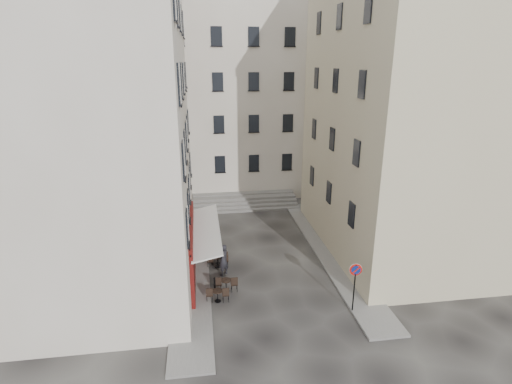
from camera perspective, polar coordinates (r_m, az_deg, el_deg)
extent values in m
plane|color=black|center=(23.81, 2.03, -12.39)|extent=(90.00, 90.00, 0.00)
cube|color=slate|center=(27.01, -9.06, -8.56)|extent=(2.00, 22.00, 0.12)
cube|color=slate|center=(27.38, 10.31, -8.24)|extent=(2.00, 18.00, 0.12)
cube|color=#BDB1A1|center=(24.22, -24.92, 11.55)|extent=(12.00, 16.00, 20.00)
cube|color=tan|center=(27.80, 23.06, 10.35)|extent=(12.00, 14.00, 18.00)
cube|color=#BDB1A1|center=(39.38, -4.33, 13.60)|extent=(18.00, 10.00, 18.00)
cube|color=#4D0B0D|center=(23.57, -9.11, -8.13)|extent=(0.25, 7.00, 3.50)
cube|color=black|center=(23.72, -8.97, -8.89)|extent=(0.06, 3.85, 2.00)
cube|color=silver|center=(23.06, -7.21, -5.37)|extent=(1.58, 7.30, 0.41)
cube|color=slate|center=(34.44, -1.47, -2.23)|extent=(9.00, 1.80, 0.20)
cube|color=slate|center=(34.79, -1.56, -1.67)|extent=(9.00, 1.80, 0.20)
cube|color=slate|center=(35.15, -1.65, -1.12)|extent=(9.00, 1.80, 0.20)
cube|color=slate|center=(35.50, -1.74, -0.58)|extent=(9.00, 1.80, 0.20)
cylinder|color=black|center=(22.43, -5.91, -13.23)|extent=(0.10, 0.10, 0.90)
sphere|color=black|center=(22.19, -5.95, -12.19)|extent=(0.12, 0.12, 0.12)
cylinder|color=black|center=(25.49, -6.28, -9.15)|extent=(0.10, 0.10, 0.90)
sphere|color=black|center=(25.28, -6.31, -8.21)|extent=(0.12, 0.12, 0.12)
cylinder|color=black|center=(28.64, -6.56, -5.96)|extent=(0.10, 0.10, 0.90)
sphere|color=black|center=(28.46, -6.59, -5.10)|extent=(0.12, 0.12, 0.12)
cylinder|color=black|center=(20.96, 13.84, -13.29)|extent=(0.07, 0.07, 2.68)
cylinder|color=#B0150B|center=(20.43, 14.07, -10.72)|extent=(0.62, 0.10, 0.62)
cylinder|color=navy|center=(20.41, 14.10, -10.76)|extent=(0.45, 0.09, 0.45)
cube|color=#B0150B|center=(20.39, 14.12, -10.79)|extent=(0.36, 0.07, 0.36)
cylinder|color=black|center=(21.91, -5.48, -15.23)|extent=(0.34, 0.34, 0.02)
cylinder|color=black|center=(21.74, -5.50, -14.55)|extent=(0.05, 0.05, 0.66)
cylinder|color=black|center=(21.58, -5.53, -13.87)|extent=(0.57, 0.57, 0.04)
cube|color=black|center=(21.74, -4.35, -14.38)|extent=(0.36, 0.36, 0.85)
cube|color=black|center=(21.79, -6.67, -14.37)|extent=(0.36, 0.36, 0.85)
cylinder|color=black|center=(22.73, -4.27, -13.85)|extent=(0.36, 0.36, 0.02)
cylinder|color=black|center=(22.56, -4.29, -13.15)|extent=(0.05, 0.05, 0.69)
cylinder|color=black|center=(22.39, -4.31, -12.46)|extent=(0.59, 0.59, 0.04)
cube|color=black|center=(22.56, -3.14, -12.97)|extent=(0.38, 0.38, 0.89)
cube|color=black|center=(22.60, -5.46, -12.97)|extent=(0.38, 0.38, 0.89)
cylinder|color=black|center=(25.11, -5.47, -10.55)|extent=(0.36, 0.36, 0.02)
cylinder|color=black|center=(24.95, -5.49, -9.88)|extent=(0.05, 0.05, 0.70)
cylinder|color=black|center=(24.80, -5.52, -9.22)|extent=(0.60, 0.60, 0.04)
cube|color=black|center=(24.95, -4.44, -9.72)|extent=(0.38, 0.38, 0.91)
cube|color=black|center=(25.01, -6.56, -9.72)|extent=(0.38, 0.38, 0.91)
cylinder|color=black|center=(25.49, -5.44, -10.09)|extent=(0.35, 0.35, 0.02)
cylinder|color=black|center=(25.34, -5.46, -9.46)|extent=(0.05, 0.05, 0.67)
cylinder|color=black|center=(25.20, -5.48, -8.83)|extent=(0.58, 0.58, 0.04)
cube|color=black|center=(25.34, -4.47, -9.31)|extent=(0.37, 0.37, 0.87)
cube|color=black|center=(25.39, -6.47, -9.31)|extent=(0.37, 0.37, 0.87)
cylinder|color=black|center=(26.81, -6.14, -8.63)|extent=(0.33, 0.33, 0.02)
cylinder|color=black|center=(26.68, -6.16, -8.05)|extent=(0.05, 0.05, 0.63)
cylinder|color=black|center=(26.55, -6.18, -7.49)|extent=(0.54, 0.54, 0.04)
cube|color=black|center=(26.67, -5.28, -7.92)|extent=(0.34, 0.34, 0.81)
cube|color=black|center=(26.73, -7.06, -7.92)|extent=(0.34, 0.34, 0.81)
imported|color=black|center=(23.88, -4.69, -9.65)|extent=(0.84, 0.84, 1.97)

